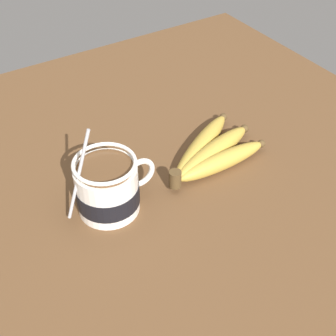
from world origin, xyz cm
name	(u,v)px	position (x,y,z in cm)	size (l,w,h in cm)	color
table	(165,204)	(0.00, 0.00, 1.94)	(105.06, 105.06, 3.89)	brown
coffee_mug	(108,188)	(-8.78, 2.32, 8.10)	(15.13, 9.77, 15.97)	white
banana_bunch	(211,152)	(11.55, 3.30, 5.57)	(20.62, 13.23, 4.14)	#4C381E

